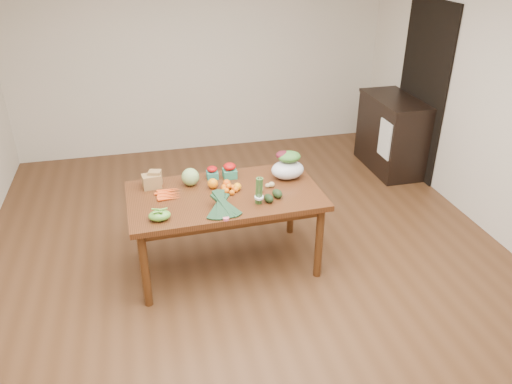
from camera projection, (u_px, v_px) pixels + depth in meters
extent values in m
plane|color=#55341D|center=(252.00, 268.00, 4.61)|extent=(6.00, 6.00, 0.00)
cube|color=beige|center=(200.00, 51.00, 6.56)|extent=(5.00, 0.02, 2.70)
cube|color=#552813|center=(226.00, 230.00, 4.50)|extent=(1.69, 0.97, 0.75)
cube|color=black|center=(422.00, 91.00, 6.01)|extent=(0.02, 1.00, 2.10)
cube|color=black|center=(391.00, 134.00, 6.34)|extent=(0.52, 1.02, 0.94)
cube|color=white|center=(385.00, 139.00, 5.97)|extent=(0.02, 0.28, 0.45)
sphere|color=#90B367|center=(190.00, 177.00, 4.43)|extent=(0.16, 0.16, 0.16)
sphere|color=orange|center=(213.00, 183.00, 4.39)|extent=(0.09, 0.09, 0.09)
sphere|color=orange|center=(227.00, 183.00, 4.42)|extent=(0.07, 0.07, 0.07)
sphere|color=#FF9D0F|center=(237.00, 187.00, 4.36)|extent=(0.07, 0.07, 0.07)
ellipsoid|color=#68A036|center=(160.00, 215.00, 3.91)|extent=(0.18, 0.13, 0.08)
ellipsoid|color=#DDB27F|center=(261.00, 188.00, 4.36)|extent=(0.05, 0.04, 0.04)
ellipsoid|color=#D2BA79|center=(260.00, 190.00, 4.33)|extent=(0.05, 0.05, 0.05)
ellipsoid|color=tan|center=(268.00, 186.00, 4.41)|extent=(0.05, 0.04, 0.04)
ellipsoid|color=tan|center=(259.00, 180.00, 4.51)|extent=(0.05, 0.05, 0.04)
ellipsoid|color=tan|center=(271.00, 185.00, 4.42)|extent=(0.06, 0.05, 0.05)
ellipsoid|color=black|center=(269.00, 198.00, 4.17)|extent=(0.10, 0.12, 0.07)
ellipsoid|color=black|center=(277.00, 194.00, 4.24)|extent=(0.10, 0.13, 0.07)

